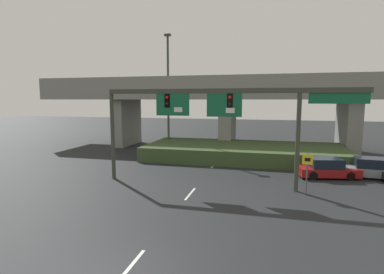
{
  "coord_description": "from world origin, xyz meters",
  "views": [
    {
      "loc": [
        4.48,
        -8.22,
        5.8
      ],
      "look_at": [
        0.0,
        9.57,
        3.49
      ],
      "focal_mm": 28.0,
      "sensor_mm": 36.0,
      "label": 1
    }
  ],
  "objects_px": {
    "parked_sedan_mid_right": "(373,169)",
    "speed_limit_sign": "(307,168)",
    "signal_gantry": "(217,107)",
    "parked_sedan_near_right": "(327,169)",
    "highway_light_pole_near": "(168,90)"
  },
  "relations": [
    {
      "from": "speed_limit_sign",
      "to": "highway_light_pole_near",
      "type": "relative_size",
      "value": 0.2
    },
    {
      "from": "signal_gantry",
      "to": "parked_sedan_mid_right",
      "type": "bearing_deg",
      "value": 24.43
    },
    {
      "from": "signal_gantry",
      "to": "parked_sedan_near_right",
      "type": "xyz_separation_m",
      "value": [
        7.65,
        4.17,
        -4.62
      ]
    },
    {
      "from": "speed_limit_sign",
      "to": "parked_sedan_near_right",
      "type": "xyz_separation_m",
      "value": [
        2.02,
        4.82,
        -1.0
      ]
    },
    {
      "from": "highway_light_pole_near",
      "to": "parked_sedan_mid_right",
      "type": "height_order",
      "value": "highway_light_pole_near"
    },
    {
      "from": "parked_sedan_near_right",
      "to": "parked_sedan_mid_right",
      "type": "distance_m",
      "value": 3.43
    },
    {
      "from": "speed_limit_sign",
      "to": "signal_gantry",
      "type": "bearing_deg",
      "value": 173.42
    },
    {
      "from": "highway_light_pole_near",
      "to": "parked_sedan_near_right",
      "type": "distance_m",
      "value": 18.3
    },
    {
      "from": "parked_sedan_mid_right",
      "to": "parked_sedan_near_right",
      "type": "bearing_deg",
      "value": -161.34
    },
    {
      "from": "highway_light_pole_near",
      "to": "parked_sedan_near_right",
      "type": "xyz_separation_m",
      "value": [
        15.18,
        -8.19,
        -6.12
      ]
    },
    {
      "from": "highway_light_pole_near",
      "to": "signal_gantry",
      "type": "bearing_deg",
      "value": -58.65
    },
    {
      "from": "signal_gantry",
      "to": "speed_limit_sign",
      "type": "xyz_separation_m",
      "value": [
        5.63,
        -0.65,
        -3.62
      ]
    },
    {
      "from": "signal_gantry",
      "to": "parked_sedan_mid_right",
      "type": "relative_size",
      "value": 3.75
    },
    {
      "from": "speed_limit_sign",
      "to": "highway_light_pole_near",
      "type": "bearing_deg",
      "value": 135.34
    },
    {
      "from": "parked_sedan_mid_right",
      "to": "speed_limit_sign",
      "type": "bearing_deg",
      "value": -128.7
    }
  ]
}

